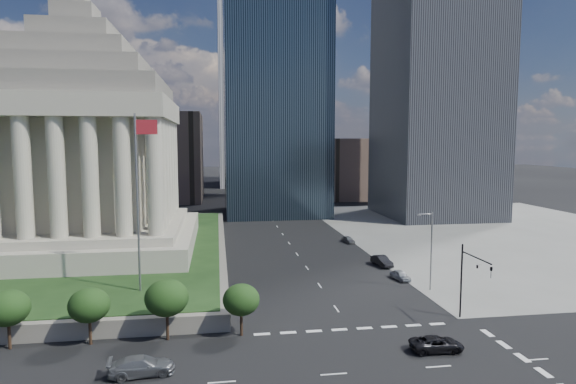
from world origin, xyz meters
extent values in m
plane|color=black|center=(0.00, 100.00, 0.00)|extent=(500.00, 500.00, 0.00)
cube|color=slate|center=(46.00, 60.00, 0.01)|extent=(68.00, 90.00, 0.03)
cube|color=#5F5B51|center=(-45.00, 50.00, 0.90)|extent=(66.00, 70.00, 1.80)
cube|color=#1B3415|center=(-45.00, 50.00, 1.85)|extent=(64.00, 68.00, 0.10)
cylinder|color=slate|center=(-22.00, 24.00, 11.90)|extent=(0.24, 0.24, 20.00)
cube|color=maroon|center=(-20.80, 24.00, 20.40)|extent=(2.40, 0.05, 1.60)
cube|color=black|center=(2.00, 95.00, 30.00)|extent=(26.00, 26.00, 60.00)
cube|color=black|center=(42.00, 85.00, 50.00)|extent=(26.00, 28.00, 100.00)
cube|color=brown|center=(32.00, 130.00, 10.00)|extent=(20.00, 30.00, 20.00)
cube|color=brown|center=(-30.00, 130.00, 14.00)|extent=(24.00, 30.00, 28.00)
cylinder|color=black|center=(12.50, 15.50, 4.00)|extent=(0.18, 0.18, 8.00)
cylinder|color=black|center=(12.50, 12.75, 7.20)|extent=(0.14, 5.50, 0.14)
cube|color=black|center=(12.50, 10.00, 6.40)|extent=(0.30, 0.30, 1.10)
cylinder|color=slate|center=(13.50, 25.00, 5.00)|extent=(0.16, 0.16, 10.00)
cylinder|color=slate|center=(12.60, 25.00, 9.80)|extent=(1.80, 0.12, 0.12)
cube|color=slate|center=(11.70, 25.00, 9.70)|extent=(0.50, 0.22, 0.14)
imported|color=black|center=(6.21, 7.89, 0.67)|extent=(2.45, 4.90, 1.33)
imported|color=#54565B|center=(-19.36, 7.15, 0.76)|extent=(5.46, 2.70, 1.52)
imported|color=#979BA0|center=(11.50, 30.03, 0.64)|extent=(3.94, 2.10, 1.28)
imported|color=black|center=(11.50, 37.53, 0.76)|extent=(4.81, 2.31, 1.52)
imported|color=#56585D|center=(11.02, 54.72, 0.61)|extent=(3.79, 2.01, 1.23)
camera|label=1|loc=(-13.11, -31.28, 18.67)|focal=30.00mm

